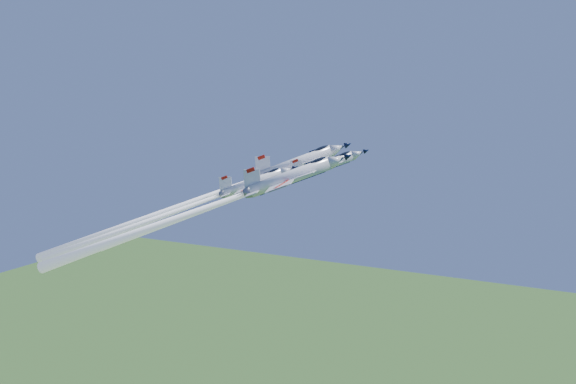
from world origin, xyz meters
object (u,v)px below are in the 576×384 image
at_px(jet_left, 194,201).
at_px(jet_slot, 172,213).
at_px(jet_lead, 235,198).
at_px(jet_right, 196,212).

relative_size(jet_left, jet_slot, 1.27).
xyz_separation_m(jet_left, jet_slot, (-0.53, -6.23, -1.25)).
height_order(jet_lead, jet_left, jet_left).
height_order(jet_right, jet_slot, jet_right).
height_order(jet_left, jet_right, jet_left).
height_order(jet_lead, jet_slot, jet_lead).
bearing_deg(jet_slot, jet_left, 156.91).
distance_m(jet_lead, jet_slot, 11.93).
bearing_deg(jet_left, jet_lead, 61.80).
xyz_separation_m(jet_right, jet_slot, (-8.81, 5.00, -1.82)).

